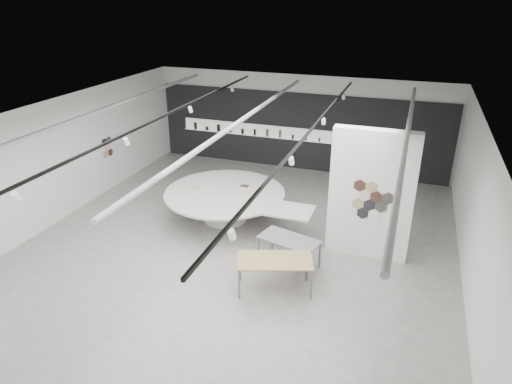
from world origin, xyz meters
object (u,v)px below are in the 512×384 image
(display_island, at_px, (227,202))
(sample_table_stone, at_px, (289,241))
(partition_column, at_px, (371,195))
(kitchen_counter, at_px, (366,169))
(sample_table_wood, at_px, (275,262))

(display_island, distance_m, sample_table_stone, 3.21)
(partition_column, height_order, kitchen_counter, partition_column)
(partition_column, distance_m, kitchen_counter, 5.73)
(partition_column, bearing_deg, sample_table_stone, -145.72)
(partition_column, height_order, display_island, partition_column)
(kitchen_counter, bearing_deg, partition_column, -75.66)
(sample_table_wood, bearing_deg, partition_column, 51.62)
(sample_table_wood, height_order, kitchen_counter, kitchen_counter)
(sample_table_wood, distance_m, kitchen_counter, 8.02)
(display_island, bearing_deg, kitchen_counter, 53.02)
(partition_column, xyz_separation_m, sample_table_stone, (-1.86, -1.27, -1.06))
(sample_table_wood, bearing_deg, sample_table_stone, 88.10)
(display_island, relative_size, kitchen_counter, 3.02)
(display_island, bearing_deg, partition_column, -7.80)
(display_island, height_order, sample_table_wood, display_island)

